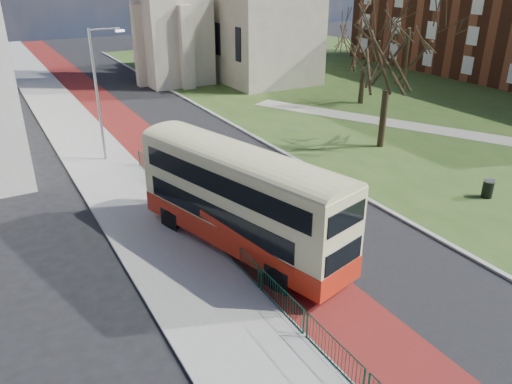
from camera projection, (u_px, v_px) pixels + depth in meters
ground at (336, 282)px, 19.68m from camera, size 160.00×160.00×0.00m
road_carriageway at (182, 138)px, 36.20m from camera, size 9.00×120.00×0.01m
bus_lane at (146, 143)px, 34.99m from camera, size 3.40×120.00×0.01m
pavement_west at (91, 152)px, 33.26m from camera, size 4.00×120.00×0.12m
kerb_west at (120, 147)px, 34.15m from camera, size 0.25×120.00×0.13m
kerb_east at (226, 121)px, 39.82m from camera, size 0.25×80.00×0.13m
grass_green at (409, 93)px, 48.77m from camera, size 40.00×80.00×0.04m
footpath at (469, 135)px, 36.55m from camera, size 18.84×32.82×0.03m
pedestrian_railing at (224, 243)px, 21.30m from camera, size 0.07×24.00×1.12m
streetlamp at (99, 89)px, 30.09m from camera, size 2.13×0.18×8.00m
bus at (240, 196)px, 20.93m from camera, size 5.22×10.97×4.47m
winter_tree_near at (391, 42)px, 31.48m from camera, size 6.97×6.97×10.03m
winter_tree_far at (366, 43)px, 42.99m from camera, size 6.19×6.19×7.61m
litter_bin at (488, 189)px, 26.59m from camera, size 0.65×0.65×0.98m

